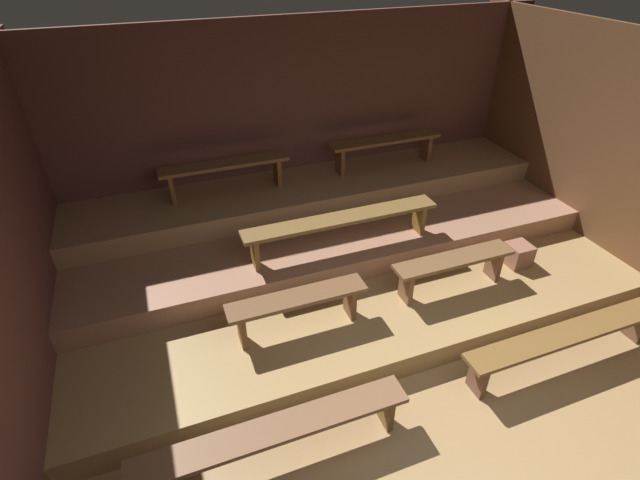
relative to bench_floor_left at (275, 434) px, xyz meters
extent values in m
cube|color=#A58052|center=(1.35, 1.32, -0.35)|extent=(6.62, 4.95, 0.08)
cube|color=brown|center=(1.35, 3.43, 0.97)|extent=(6.62, 0.06, 2.57)
cube|color=brown|center=(-1.59, 1.32, 0.97)|extent=(0.06, 4.95, 2.57)
cube|color=brown|center=(4.29, 1.32, 0.97)|extent=(0.06, 4.95, 2.57)
cube|color=#A98652|center=(1.35, 1.87, -0.19)|extent=(5.82, 3.06, 0.25)
cube|color=#A9775A|center=(1.35, 2.43, 0.05)|extent=(5.82, 1.93, 0.25)
cube|color=tan|center=(1.35, 2.91, 0.30)|extent=(5.82, 0.98, 0.25)
cube|color=brown|center=(0.00, 0.00, 0.05)|extent=(2.06, 0.25, 0.04)
cube|color=brown|center=(0.91, 0.00, -0.14)|extent=(0.05, 0.20, 0.34)
cube|color=brown|center=(2.70, 0.00, 0.05)|extent=(2.06, 0.25, 0.04)
cube|color=brown|center=(1.79, 0.00, -0.14)|extent=(0.05, 0.20, 0.34)
cube|color=brown|center=(3.61, 0.00, -0.14)|extent=(0.05, 0.20, 0.34)
cube|color=brown|center=(0.53, 1.04, 0.29)|extent=(1.28, 0.25, 0.04)
cube|color=brown|center=(0.00, 1.04, 0.10)|extent=(0.05, 0.20, 0.34)
cube|color=brown|center=(1.05, 1.04, 0.10)|extent=(0.05, 0.20, 0.34)
cube|color=brown|center=(2.18, 1.04, 0.29)|extent=(1.28, 0.25, 0.04)
cube|color=brown|center=(1.65, 1.04, 0.10)|extent=(0.05, 0.20, 0.34)
cube|color=brown|center=(2.70, 1.04, 0.10)|extent=(0.05, 0.20, 0.34)
cube|color=brown|center=(1.27, 1.79, 0.54)|extent=(2.12, 0.25, 0.04)
cube|color=brown|center=(0.33, 1.79, 0.35)|extent=(0.05, 0.20, 0.34)
cube|color=brown|center=(2.21, 1.79, 0.35)|extent=(0.05, 0.20, 0.34)
cube|color=brown|center=(0.32, 3.01, 0.78)|extent=(1.49, 0.25, 0.04)
cube|color=brown|center=(-0.31, 3.01, 0.59)|extent=(0.05, 0.20, 0.34)
cube|color=brown|center=(0.94, 3.01, 0.59)|extent=(0.05, 0.20, 0.34)
cube|color=brown|center=(2.38, 3.01, 0.78)|extent=(1.49, 0.25, 0.04)
cube|color=brown|center=(1.76, 3.01, 0.59)|extent=(0.05, 0.20, 0.34)
cube|color=brown|center=(3.01, 3.01, 0.59)|extent=(0.05, 0.20, 0.34)
cube|color=#99634A|center=(3.11, 1.13, 0.05)|extent=(0.25, 0.25, 0.25)
camera|label=1|loc=(-0.42, -2.03, 3.05)|focal=26.43mm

